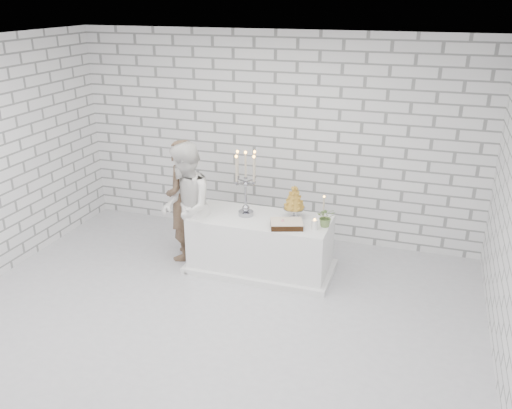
{
  "coord_description": "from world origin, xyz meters",
  "views": [
    {
      "loc": [
        2.13,
        -4.8,
        3.46
      ],
      "look_at": [
        0.22,
        0.98,
        1.05
      ],
      "focal_mm": 37.74,
      "sensor_mm": 36.0,
      "label": 1
    }
  ],
  "objects_px": {
    "candelabra": "(246,184)",
    "cake_table": "(261,244)",
    "bride": "(186,208)",
    "croquembouche": "(294,202)",
    "groom": "(181,200)"
  },
  "relations": [
    {
      "from": "cake_table",
      "to": "groom",
      "type": "xyz_separation_m",
      "value": [
        -1.14,
        0.04,
        0.46
      ]
    },
    {
      "from": "cake_table",
      "to": "bride",
      "type": "xyz_separation_m",
      "value": [
        -0.94,
        -0.24,
        0.48
      ]
    },
    {
      "from": "bride",
      "to": "croquembouche",
      "type": "xyz_separation_m",
      "value": [
        1.35,
        0.37,
        0.12
      ]
    },
    {
      "from": "groom",
      "to": "croquembouche",
      "type": "relative_size",
      "value": 3.73
    },
    {
      "from": "cake_table",
      "to": "croquembouche",
      "type": "height_order",
      "value": "croquembouche"
    },
    {
      "from": "croquembouche",
      "to": "bride",
      "type": "bearing_deg",
      "value": -164.67
    },
    {
      "from": "cake_table",
      "to": "bride",
      "type": "relative_size",
      "value": 1.05
    },
    {
      "from": "groom",
      "to": "croquembouche",
      "type": "height_order",
      "value": "groom"
    },
    {
      "from": "bride",
      "to": "candelabra",
      "type": "bearing_deg",
      "value": 83.93
    },
    {
      "from": "groom",
      "to": "candelabra",
      "type": "bearing_deg",
      "value": 76.11
    },
    {
      "from": "candelabra",
      "to": "cake_table",
      "type": "bearing_deg",
      "value": -4.49
    },
    {
      "from": "cake_table",
      "to": "candelabra",
      "type": "distance_m",
      "value": 0.84
    },
    {
      "from": "candelabra",
      "to": "croquembouche",
      "type": "xyz_separation_m",
      "value": [
        0.62,
        0.11,
        -0.21
      ]
    },
    {
      "from": "groom",
      "to": "candelabra",
      "type": "distance_m",
      "value": 1.0
    },
    {
      "from": "groom",
      "to": "bride",
      "type": "height_order",
      "value": "bride"
    }
  ]
}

